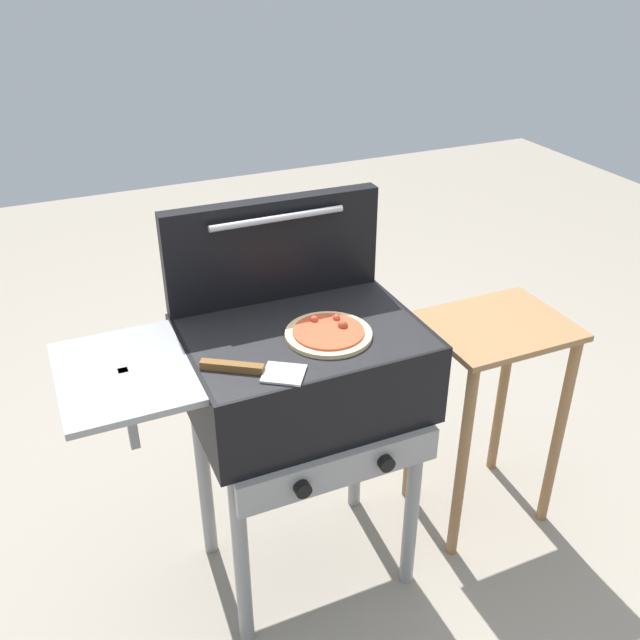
{
  "coord_description": "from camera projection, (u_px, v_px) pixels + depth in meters",
  "views": [
    {
      "loc": [
        -0.62,
        -1.51,
        1.86
      ],
      "look_at": [
        0.05,
        0.0,
        0.92
      ],
      "focal_mm": 39.45,
      "sensor_mm": 36.0,
      "label": 1
    }
  ],
  "objects": [
    {
      "name": "ground_plane",
      "position": [
        306.0,
        563.0,
        2.34
      ],
      "size": [
        8.0,
        8.0,
        0.0
      ],
      "primitive_type": "plane",
      "color": "gray"
    },
    {
      "name": "grill",
      "position": [
        300.0,
        376.0,
        1.96
      ],
      "size": [
        0.96,
        0.53,
        0.9
      ],
      "color": "black",
      "rests_on": "ground_plane"
    },
    {
      "name": "grill_lid_open",
      "position": [
        273.0,
        249.0,
        1.99
      ],
      "size": [
        0.63,
        0.09,
        0.3
      ],
      "color": "black",
      "rests_on": "grill"
    },
    {
      "name": "pizza_pepperoni",
      "position": [
        329.0,
        333.0,
        1.86
      ],
      "size": [
        0.23,
        0.23,
        0.04
      ],
      "color": "beige",
      "rests_on": "grill"
    },
    {
      "name": "spatula",
      "position": [
        253.0,
        369.0,
        1.71
      ],
      "size": [
        0.25,
        0.19,
        0.02
      ],
      "color": "#B7BABF",
      "rests_on": "grill"
    },
    {
      "name": "prep_table",
      "position": [
        490.0,
        382.0,
        2.3
      ],
      "size": [
        0.44,
        0.36,
        0.77
      ],
      "color": "olive",
      "rests_on": "ground_plane"
    }
  ]
}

